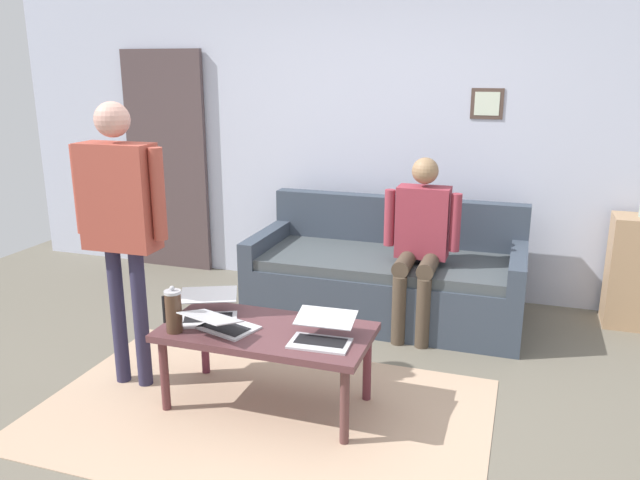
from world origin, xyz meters
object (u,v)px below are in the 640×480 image
Objects in this scene: couch at (386,278)px; side_shelf at (637,272)px; coffee_table at (266,337)px; person_standing at (120,210)px; interior_door at (167,162)px; laptop_left at (322,334)px; person_seated at (421,236)px; french_press at (173,311)px; laptop_center at (222,324)px; laptop_right at (208,311)px.

couch is 1.86m from side_shelf.
coffee_table is 0.69× the size of person_standing.
coffee_table is at bearing -178.82° from person_standing.
interior_door reaches higher than person_standing.
couch reaches higher than side_shelf.
couch is 1.74× the size of coffee_table.
person_standing is (3.06, 1.97, 0.68)m from side_shelf.
person_seated reaches higher than laptop_left.
person_seated is at bearing 162.63° from interior_door.
interior_door is 7.57× the size of french_press.
person_seated is at bearing -120.39° from laptop_center.
couch is 4.81× the size of laptop_center.
laptop_left is at bearing 172.60° from laptop_right.
side_shelf is at bearing -138.03° from coffee_table.
side_shelf is (-4.08, 0.19, -0.60)m from interior_door.
coffee_table is at bearing 77.58° from couch.
side_shelf is (-2.17, -1.95, -0.00)m from coffee_table.
person_seated is (-2.55, 0.80, -0.30)m from interior_door.
couch reaches higher than laptop_left.
laptop_left is (-0.00, 1.62, 0.21)m from couch.
person_standing is (1.24, 1.59, 0.80)m from couch.
french_press reaches higher than laptop_center.
laptop_center is 3.15m from side_shelf.
coffee_table is at bearing 174.05° from laptop_right.
person_standing is at bearing 115.40° from interior_door.
person_standing reaches higher than laptop_center.
coffee_table is at bearing 131.87° from interior_door.
side_shelf is (-1.82, -0.38, 0.12)m from couch.
laptop_right is (-1.53, 2.10, -0.50)m from interior_door.
laptop_center is 1.69m from person_seated.
side_shelf is (-2.38, -2.06, -0.10)m from laptop_center.
laptop_center is at bearing 138.02° from laptop_right.
laptop_left is at bearing 78.44° from person_seated.
laptop_right is (0.73, -0.10, 0.00)m from laptop_left.
side_shelf reaches higher than laptop_center.
person_standing reaches higher than laptop_left.
french_press is at bearing 22.50° from coffee_table.
person_seated is (-0.85, -1.45, 0.21)m from laptop_center.
laptop_right reaches higher than laptop_left.
laptop_center is at bearing 5.64° from laptop_left.
interior_door is at bearing -44.07° from laptop_left.
interior_door is at bearing -58.22° from french_press.
person_seated reaches higher than french_press.
person_seated is at bearing 21.65° from side_shelf.
person_seated is at bearing -128.09° from laptop_right.
interior_door is 2.78m from french_press.
person_seated is (-1.53, -1.36, -0.37)m from person_standing.
coffee_table is at bearing 64.67° from person_seated.
person_standing is at bearing 41.66° from person_seated.
laptop_right is at bearing -110.10° from french_press.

